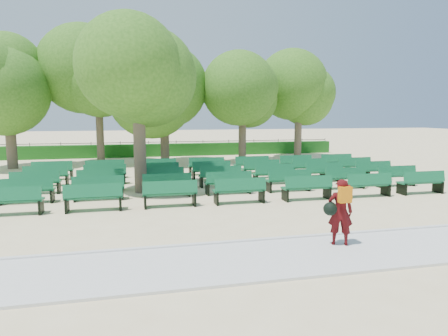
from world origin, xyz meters
name	(u,v)px	position (x,y,z in m)	size (l,w,h in m)	color
ground	(192,194)	(0.00, 0.00, 0.00)	(120.00, 120.00, 0.00)	beige
paving	(245,261)	(0.00, -7.40, 0.03)	(30.00, 2.20, 0.06)	silver
curb	(231,243)	(0.00, -6.25, 0.05)	(30.00, 0.12, 0.10)	silver
hedge	(163,150)	(0.00, 14.00, 0.45)	(26.00, 0.70, 0.90)	#175417
fence	(163,156)	(0.00, 14.40, 0.00)	(26.00, 0.10, 1.02)	black
tree_line	(168,163)	(0.00, 10.00, 0.00)	(21.80, 6.80, 7.04)	#3B701E
bench_array	(220,184)	(1.39, 1.30, 0.09)	(1.81, 0.64, 1.12)	#0F5B33
tree_among	(138,87)	(-1.92, 0.68, 4.09)	(4.07, 4.07, 5.95)	brown
person	(340,211)	(2.38, -6.98, 0.86)	(0.77, 0.56, 1.54)	#3E080A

